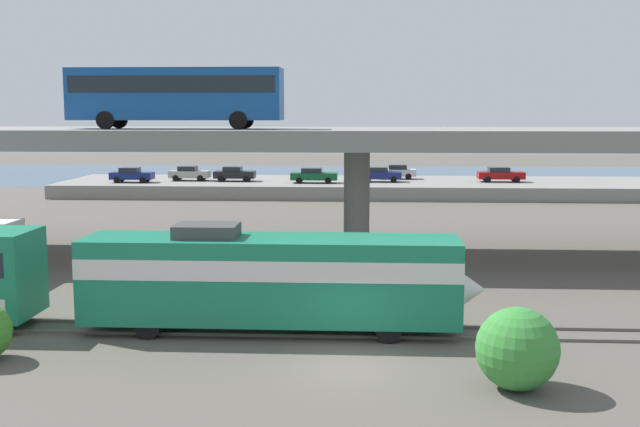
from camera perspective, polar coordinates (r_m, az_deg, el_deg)
ground_plane at (r=26.83m, az=2.16°, el=-10.99°), size 260.00×260.00×0.00m
rail_strip_near at (r=29.89m, az=2.28°, el=-8.92°), size 110.00×0.12×0.12m
rail_strip_far at (r=31.38m, az=2.33°, el=-8.12°), size 110.00×0.12×0.12m
train_locomotive at (r=30.25m, az=-2.24°, el=-4.55°), size 15.38×3.04×4.18m
highway_overpass at (r=45.48m, az=2.71°, el=5.30°), size 96.00×10.51×7.47m
transit_bus_on_overpass at (r=45.55m, az=-10.39°, el=8.65°), size 12.00×2.68×3.40m
pier_parking_lot at (r=80.83m, az=2.94°, el=1.91°), size 60.72×13.73×1.33m
parked_car_0 at (r=82.05m, az=-9.46°, el=2.91°), size 4.09×2.00×1.50m
parked_car_1 at (r=83.34m, az=5.53°, el=3.05°), size 4.25×1.86×1.50m
parked_car_2 at (r=81.15m, az=-13.51°, el=2.75°), size 4.23×1.84×1.50m
parked_car_3 at (r=81.48m, az=12.96°, el=2.79°), size 4.63×1.94×1.50m
parked_car_4 at (r=79.73m, az=4.38°, el=2.86°), size 4.20×1.90×1.50m
parked_car_5 at (r=80.75m, az=-6.24°, el=2.90°), size 4.15×1.99×1.50m
parked_car_6 at (r=78.29m, az=-0.46°, el=2.80°), size 4.62×1.94×1.50m
harbor_water at (r=103.80m, az=3.02°, el=2.77°), size 140.00×36.00×0.01m
shrub_right at (r=25.04m, az=14.13°, el=-9.51°), size 2.56×2.56×2.56m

